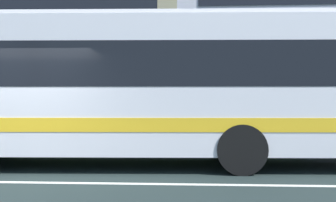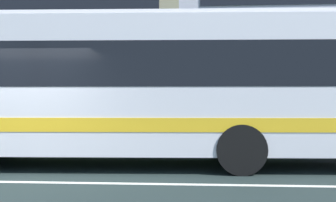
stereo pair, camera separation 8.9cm
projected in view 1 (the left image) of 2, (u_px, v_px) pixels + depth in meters
name	position (u px, v px, depth m)	size (l,w,h in m)	color
ground_plane	(11.00, 182.00, 7.34)	(160.00, 160.00, 0.00)	#202D2B
lane_centre_line	(11.00, 182.00, 7.34)	(60.00, 0.16, 0.01)	silver
transit_bus	(199.00, 85.00, 9.27)	(12.43, 3.09, 3.31)	silver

